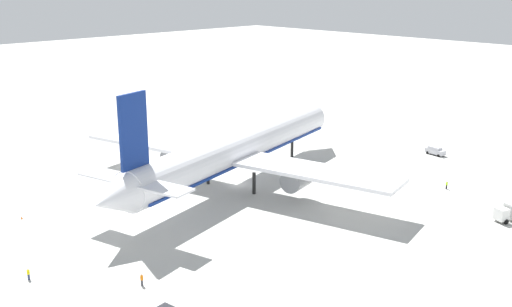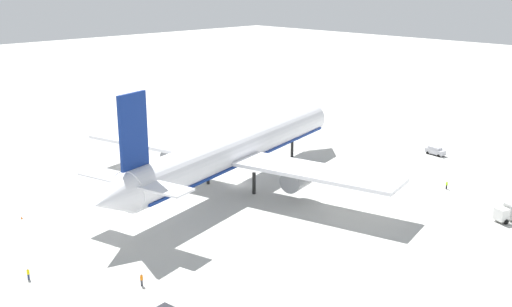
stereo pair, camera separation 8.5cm
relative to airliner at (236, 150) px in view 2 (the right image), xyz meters
name	(u,v)px [view 2 (the right image)]	position (x,y,z in m)	size (l,w,h in m)	color
ground_plane	(239,184)	(1.15, 0.27, -7.66)	(600.00, 600.00, 0.00)	#B2B2AD
airliner	(236,150)	(0.00, 0.00, 0.00)	(75.80, 69.78, 23.59)	white
service_truck_2	(511,211)	(21.91, -46.85, -5.99)	(6.36, 4.05, 3.10)	white
service_van	(435,151)	(49.04, -16.82, -6.62)	(2.52, 4.95, 1.97)	silver
ground_worker_0	(142,280)	(-37.36, -21.46, -6.74)	(0.49, 0.49, 1.79)	#3F3F47
ground_worker_3	(28,274)	(-47.66, -8.83, -6.81)	(0.43, 0.43, 1.67)	navy
ground_worker_4	(447,185)	(28.68, -30.93, -6.82)	(0.52, 0.52, 1.65)	black
traffic_cone_1	(305,131)	(43.97, 19.71, -7.38)	(0.36, 0.36, 0.55)	orange
traffic_cone_3	(22,218)	(-38.76, 13.37, -7.38)	(0.36, 0.36, 0.55)	orange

